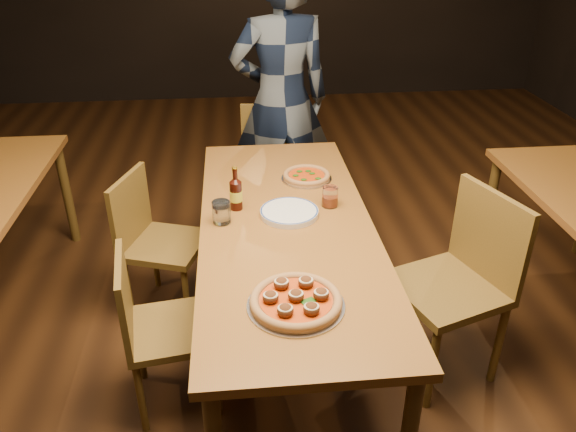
{
  "coord_description": "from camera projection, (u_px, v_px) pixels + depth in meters",
  "views": [
    {
      "loc": [
        -0.22,
        -2.25,
        2.04
      ],
      "look_at": [
        0.0,
        -0.05,
        0.82
      ],
      "focal_mm": 35.0,
      "sensor_mm": 36.0,
      "label": 1
    }
  ],
  "objects": [
    {
      "name": "chair_main_sw",
      "position": [
        166.0,
        244.0,
        3.07
      ],
      "size": [
        0.5,
        0.5,
        0.85
      ],
      "primitive_type": null,
      "rotation": [
        0.0,
        0.0,
        1.25
      ],
      "color": "brown",
      "rests_on": "ground"
    },
    {
      "name": "table_main",
      "position": [
        287.0,
        237.0,
        2.64
      ],
      "size": [
        0.8,
        2.0,
        0.75
      ],
      "color": "brown",
      "rests_on": "ground"
    },
    {
      "name": "amber_glass",
      "position": [
        330.0,
        197.0,
        2.74
      ],
      "size": [
        0.08,
        0.08,
        0.1
      ],
      "primitive_type": "cylinder",
      "color": "#AC3E13",
      "rests_on": "table_main"
    },
    {
      "name": "chair_main_nw",
      "position": [
        172.0,
        328.0,
        2.48
      ],
      "size": [
        0.44,
        0.44,
        0.82
      ],
      "primitive_type": null,
      "rotation": [
        0.0,
        0.0,
        1.72
      ],
      "color": "brown",
      "rests_on": "ground"
    },
    {
      "name": "beer_bottle",
      "position": [
        236.0,
        195.0,
        2.7
      ],
      "size": [
        0.06,
        0.06,
        0.21
      ],
      "rotation": [
        0.0,
        0.0,
        -0.31
      ],
      "color": "black",
      "rests_on": "table_main"
    },
    {
      "name": "plate_stack",
      "position": [
        289.0,
        213.0,
        2.67
      ],
      "size": [
        0.28,
        0.28,
        0.03
      ],
      "primitive_type": "cylinder",
      "color": "white",
      "rests_on": "table_main"
    },
    {
      "name": "chair_main_e",
      "position": [
        446.0,
        287.0,
        2.61
      ],
      "size": [
        0.58,
        0.58,
        0.98
      ],
      "primitive_type": null,
      "rotation": [
        0.0,
        0.0,
        -1.23
      ],
      "color": "brown",
      "rests_on": "ground"
    },
    {
      "name": "diner",
      "position": [
        281.0,
        101.0,
        3.71
      ],
      "size": [
        0.72,
        0.52,
        1.83
      ],
      "primitive_type": "imported",
      "rotation": [
        0.0,
        0.0,
        3.27
      ],
      "color": "black",
      "rests_on": "ground"
    },
    {
      "name": "pizza_meatball",
      "position": [
        296.0,
        300.0,
        2.06
      ],
      "size": [
        0.36,
        0.36,
        0.07
      ],
      "rotation": [
        0.0,
        0.0,
        -0.27
      ],
      "color": "#B7B7BF",
      "rests_on": "table_main"
    },
    {
      "name": "pizza_margherita",
      "position": [
        307.0,
        176.0,
        3.03
      ],
      "size": [
        0.27,
        0.27,
        0.04
      ],
      "rotation": [
        0.0,
        0.0,
        0.19
      ],
      "color": "#B7B7BF",
      "rests_on": "table_main"
    },
    {
      "name": "water_glass",
      "position": [
        221.0,
        212.0,
        2.59
      ],
      "size": [
        0.08,
        0.08,
        0.11
      ],
      "primitive_type": "cylinder",
      "color": "white",
      "rests_on": "table_main"
    },
    {
      "name": "ground",
      "position": [
        287.0,
        347.0,
        2.97
      ],
      "size": [
        9.0,
        9.0,
        0.0
      ],
      "primitive_type": "plane",
      "color": "black"
    },
    {
      "name": "chair_end",
      "position": [
        274.0,
        174.0,
        3.77
      ],
      "size": [
        0.46,
        0.46,
        0.93
      ],
      "primitive_type": null,
      "rotation": [
        0.0,
        0.0,
        -0.07
      ],
      "color": "brown",
      "rests_on": "ground"
    }
  ]
}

